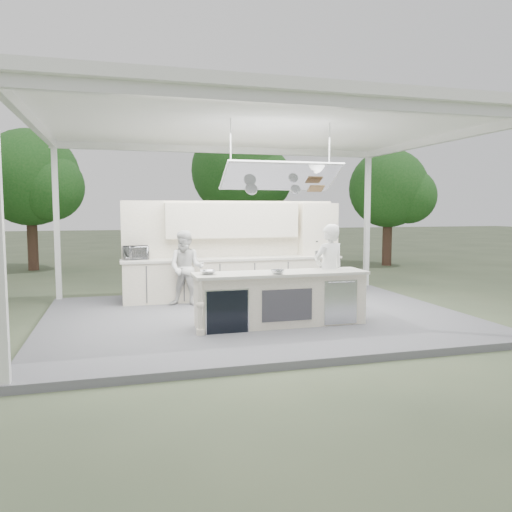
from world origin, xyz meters
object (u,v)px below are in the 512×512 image
object	(u,v)px
demo_island	(280,299)
head_chef	(329,272)
back_counter	(234,278)
sous_chef	(186,268)

from	to	relation	value
demo_island	head_chef	size ratio (longest dim) A/B	1.74
back_counter	sous_chef	xyz separation A→B (m)	(-1.18, -0.57, 0.33)
demo_island	back_counter	distance (m)	2.82
back_counter	sous_chef	size ratio (longest dim) A/B	3.16
demo_island	back_counter	size ratio (longest dim) A/B	0.61
back_counter	head_chef	world-z (taller)	head_chef
demo_island	sous_chef	size ratio (longest dim) A/B	1.93
demo_island	back_counter	bearing A→B (deg)	93.63
back_counter	head_chef	xyz separation A→B (m)	(1.22, -2.57, 0.41)
sous_chef	demo_island	bearing A→B (deg)	-37.36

